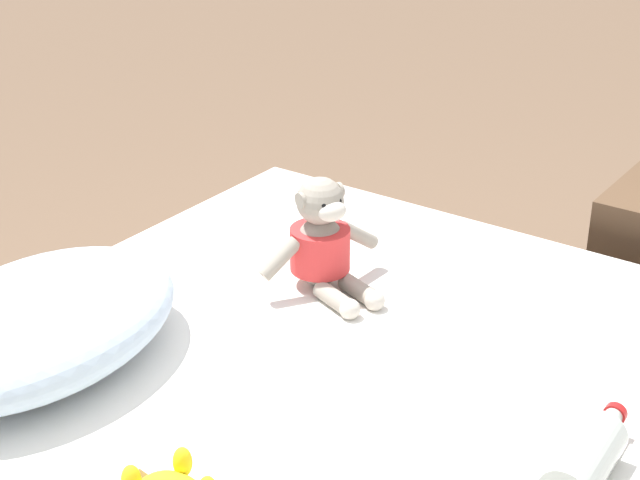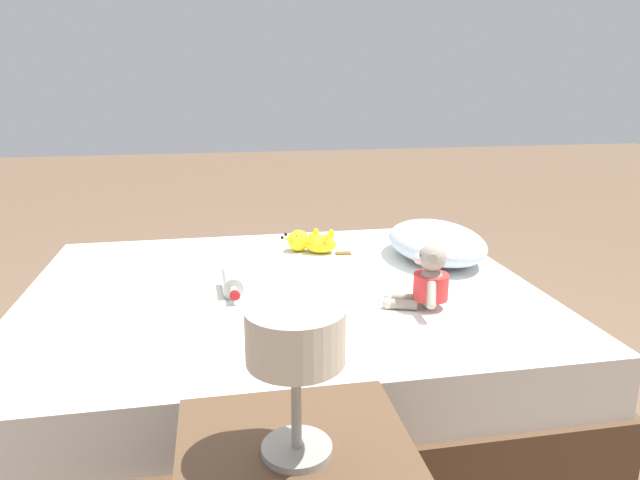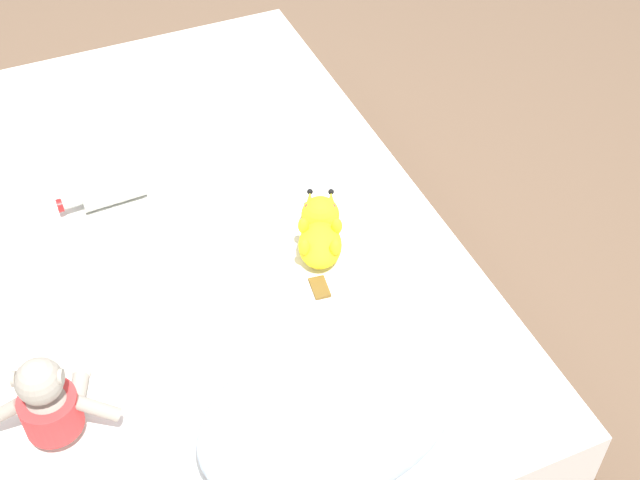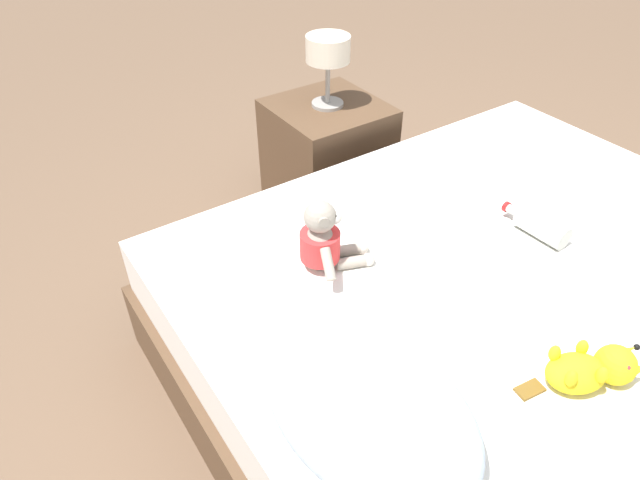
# 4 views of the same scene
# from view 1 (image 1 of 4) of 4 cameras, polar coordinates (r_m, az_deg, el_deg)

# --- Properties ---
(pillow) EXTENTS (0.59, 0.43, 0.16)m
(pillow) POSITION_cam_1_polar(r_m,az_deg,el_deg) (1.80, -15.84, -4.66)
(pillow) COLOR silver
(pillow) RESTS_ON bed
(plush_monkey) EXTENTS (0.28, 0.25, 0.24)m
(plush_monkey) POSITION_cam_1_polar(r_m,az_deg,el_deg) (1.98, 0.18, -0.21)
(plush_monkey) COLOR #9E9384
(plush_monkey) RESTS_ON bed
(glass_bottle) EXTENTS (0.24, 0.09, 0.08)m
(glass_bottle) POSITION_cam_1_polar(r_m,az_deg,el_deg) (1.54, 15.05, -12.14)
(glass_bottle) COLOR #B7BCB2
(glass_bottle) RESTS_ON bed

